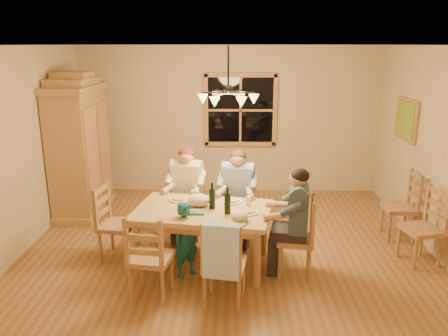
{
  "coord_description": "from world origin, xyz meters",
  "views": [
    {
      "loc": [
        0.05,
        -5.47,
        2.72
      ],
      "look_at": [
        -0.06,
        0.1,
        1.13
      ],
      "focal_mm": 35.0,
      "sensor_mm": 36.0,
      "label": 1
    }
  ],
  "objects_px": {
    "adult_woman": "(187,182)",
    "adult_plaid_man": "(238,185)",
    "chandelier": "(228,97)",
    "chair_near_left": "(151,270)",
    "chair_near_right": "(224,277)",
    "chair_spare_back": "(398,218)",
    "wine_bottle_a": "(212,196)",
    "dining_table": "(203,217)",
    "adult_slate_man": "(297,209)",
    "chair_end_left": "(118,236)",
    "wine_bottle_b": "(227,200)",
    "chair_end_right": "(295,250)",
    "chair_far_left": "(188,217)",
    "chair_far_right": "(238,221)",
    "chair_spare_front": "(420,240)",
    "armoire": "(80,150)",
    "child": "(186,240)"
  },
  "relations": [
    {
      "from": "chandelier",
      "to": "chair_near_right",
      "type": "height_order",
      "value": "chandelier"
    },
    {
      "from": "wine_bottle_a",
      "to": "chair_near_right",
      "type": "bearing_deg",
      "value": -78.91
    },
    {
      "from": "dining_table",
      "to": "armoire",
      "type": "bearing_deg",
      "value": 139.07
    },
    {
      "from": "chair_far_right",
      "to": "chair_near_right",
      "type": "distance_m",
      "value": 1.55
    },
    {
      "from": "adult_woman",
      "to": "wine_bottle_a",
      "type": "bearing_deg",
      "value": 125.28
    },
    {
      "from": "adult_slate_man",
      "to": "chair_spare_front",
      "type": "bearing_deg",
      "value": -70.07
    },
    {
      "from": "chair_end_left",
      "to": "wine_bottle_b",
      "type": "height_order",
      "value": "wine_bottle_b"
    },
    {
      "from": "adult_woman",
      "to": "adult_plaid_man",
      "type": "xyz_separation_m",
      "value": [
        0.72,
        -0.12,
        0.0
      ]
    },
    {
      "from": "armoire",
      "to": "adult_plaid_man",
      "type": "height_order",
      "value": "armoire"
    },
    {
      "from": "child",
      "to": "chair_end_right",
      "type": "bearing_deg",
      "value": -37.13
    },
    {
      "from": "chair_far_right",
      "to": "chair_end_right",
      "type": "bearing_deg",
      "value": 136.64
    },
    {
      "from": "chair_end_right",
      "to": "chair_spare_back",
      "type": "bearing_deg",
      "value": -47.69
    },
    {
      "from": "adult_plaid_man",
      "to": "adult_slate_man",
      "type": "bearing_deg",
      "value": 136.64
    },
    {
      "from": "chandelier",
      "to": "chair_near_right",
      "type": "xyz_separation_m",
      "value": [
        -0.02,
        -1.29,
        -1.77
      ]
    },
    {
      "from": "wine_bottle_b",
      "to": "adult_slate_man",
      "type": "bearing_deg",
      "value": -3.09
    },
    {
      "from": "adult_woman",
      "to": "wine_bottle_a",
      "type": "xyz_separation_m",
      "value": [
        0.4,
        -0.81,
        0.08
      ]
    },
    {
      "from": "adult_slate_man",
      "to": "chair_spare_back",
      "type": "xyz_separation_m",
      "value": [
        1.63,
        1.06,
        -0.54
      ]
    },
    {
      "from": "chair_end_right",
      "to": "chair_far_left",
      "type": "bearing_deg",
      "value": 63.43
    },
    {
      "from": "adult_woman",
      "to": "adult_slate_man",
      "type": "xyz_separation_m",
      "value": [
        1.41,
        -1.01,
        0.0
      ]
    },
    {
      "from": "chair_end_left",
      "to": "child",
      "type": "bearing_deg",
      "value": 73.69
    },
    {
      "from": "chandelier",
      "to": "chair_near_left",
      "type": "distance_m",
      "value": 2.28
    },
    {
      "from": "chandelier",
      "to": "chair_spare_front",
      "type": "distance_m",
      "value": 3.04
    },
    {
      "from": "chair_end_left",
      "to": "chair_end_right",
      "type": "height_order",
      "value": "same"
    },
    {
      "from": "chair_end_right",
      "to": "chair_spare_front",
      "type": "height_order",
      "value": "same"
    },
    {
      "from": "armoire",
      "to": "chair_end_left",
      "type": "distance_m",
      "value": 2.07
    },
    {
      "from": "armoire",
      "to": "wine_bottle_b",
      "type": "bearing_deg",
      "value": -39.17
    },
    {
      "from": "adult_slate_man",
      "to": "wine_bottle_b",
      "type": "bearing_deg",
      "value": 96.07
    },
    {
      "from": "dining_table",
      "to": "wine_bottle_a",
      "type": "relative_size",
      "value": 5.4
    },
    {
      "from": "dining_table",
      "to": "wine_bottle_a",
      "type": "distance_m",
      "value": 0.29
    },
    {
      "from": "dining_table",
      "to": "wine_bottle_a",
      "type": "height_order",
      "value": "wine_bottle_a"
    },
    {
      "from": "adult_plaid_man",
      "to": "chair_spare_back",
      "type": "xyz_separation_m",
      "value": [
        2.32,
        0.17,
        -0.54
      ]
    },
    {
      "from": "armoire",
      "to": "child",
      "type": "height_order",
      "value": "armoire"
    },
    {
      "from": "chair_spare_front",
      "to": "chair_spare_back",
      "type": "xyz_separation_m",
      "value": [
        0.0,
        0.75,
        0.0
      ]
    },
    {
      "from": "adult_plaid_man",
      "to": "wine_bottle_a",
      "type": "height_order",
      "value": "adult_plaid_man"
    },
    {
      "from": "child",
      "to": "chair_spare_back",
      "type": "distance_m",
      "value": 3.16
    },
    {
      "from": "dining_table",
      "to": "adult_slate_man",
      "type": "relative_size",
      "value": 2.04
    },
    {
      "from": "wine_bottle_b",
      "to": "dining_table",
      "type": "bearing_deg",
      "value": 155.75
    },
    {
      "from": "dining_table",
      "to": "child",
      "type": "distance_m",
      "value": 0.37
    },
    {
      "from": "chandelier",
      "to": "armoire",
      "type": "distance_m",
      "value": 2.97
    },
    {
      "from": "chair_far_right",
      "to": "chair_end_right",
      "type": "relative_size",
      "value": 1.0
    },
    {
      "from": "chair_far_right",
      "to": "wine_bottle_b",
      "type": "bearing_deg",
      "value": 90.23
    },
    {
      "from": "dining_table",
      "to": "chair_spare_front",
      "type": "relative_size",
      "value": 1.8
    },
    {
      "from": "chair_far_right",
      "to": "adult_woman",
      "type": "height_order",
      "value": "adult_woman"
    },
    {
      "from": "chandelier",
      "to": "chair_near_right",
      "type": "relative_size",
      "value": 0.78
    },
    {
      "from": "wine_bottle_b",
      "to": "chair_spare_front",
      "type": "distance_m",
      "value": 2.54
    },
    {
      "from": "child",
      "to": "chair_spare_front",
      "type": "bearing_deg",
      "value": -33.2
    },
    {
      "from": "armoire",
      "to": "adult_woman",
      "type": "relative_size",
      "value": 2.63
    },
    {
      "from": "chair_near_right",
      "to": "adult_slate_man",
      "type": "relative_size",
      "value": 1.13
    },
    {
      "from": "chandelier",
      "to": "adult_woman",
      "type": "xyz_separation_m",
      "value": [
        -0.59,
        0.37,
        -1.24
      ]
    },
    {
      "from": "chair_end_left",
      "to": "adult_slate_man",
      "type": "distance_m",
      "value": 2.34
    }
  ]
}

